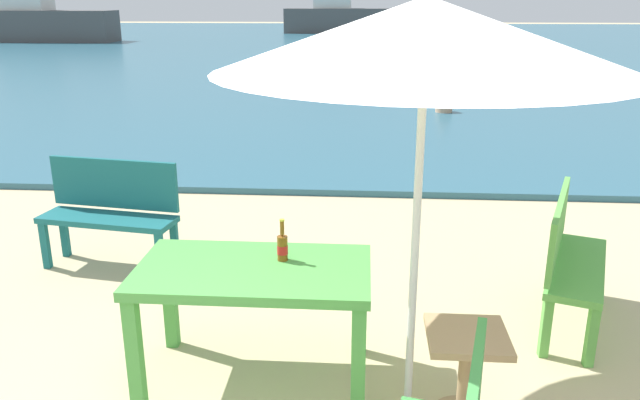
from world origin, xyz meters
The scene contains 11 objects.
sea_water centered at (0.00, 30.00, 0.04)m, with size 120.00×50.00×0.08m, color #2D6075.
picnic_table_green centered at (-0.54, 1.19, 0.65)m, with size 1.40×0.80×0.76m.
beer_bottle_amber centered at (-0.38, 1.30, 0.85)m, with size 0.07×0.07×0.26m.
patio_umbrella centered at (0.39, 0.93, 2.12)m, with size 2.10×2.10×2.30m.
side_table_wood centered at (0.69, 0.88, 0.35)m, with size 0.44×0.44×0.54m.
bench_teal_center centered at (-2.10, 2.85, 0.54)m, with size 1.24×0.55×0.95m.
bench_green_left centered at (1.58, 2.06, 0.54)m, with size 0.75×1.25×0.95m.
swimmer_person centered at (1.69, 10.55, 0.24)m, with size 0.34×0.34×0.41m.
boat_ferry centered at (-16.79, 30.31, 1.07)m, with size 7.61×2.07×2.77m.
boat_fishing_trawler centered at (5.33, 36.45, 0.61)m, with size 4.07×1.11×1.48m.
boat_sailboat centered at (-1.54, 39.68, 1.05)m, with size 7.40×2.02×2.69m.
Camera 1 is at (0.10, -2.22, 2.29)m, focal length 35.30 mm.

